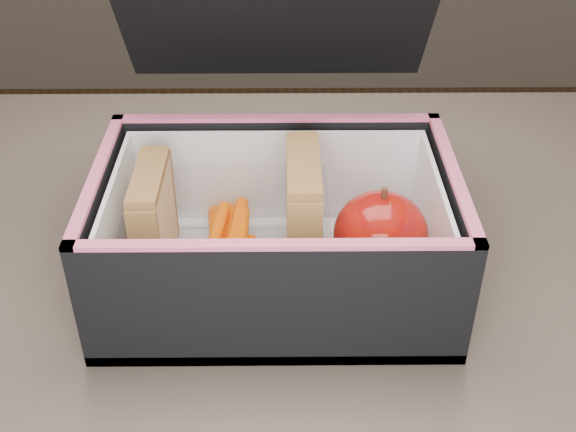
# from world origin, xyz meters

# --- Properties ---
(kitchen_table) EXTENTS (1.20, 0.80, 0.75)m
(kitchen_table) POSITION_xyz_m (0.00, 0.00, 0.66)
(kitchen_table) COLOR brown
(kitchen_table) RESTS_ON ground
(lunch_bag) EXTENTS (0.29, 0.30, 0.27)m
(lunch_bag) POSITION_xyz_m (-0.02, 0.03, 0.81)
(lunch_bag) COLOR black
(lunch_bag) RESTS_ON kitchen_table
(plastic_tub) EXTENTS (0.17, 0.12, 0.07)m
(plastic_tub) POSITION_xyz_m (-0.06, 0.03, 0.80)
(plastic_tub) COLOR white
(plastic_tub) RESTS_ON lunch_bag
(sandwich_left) EXTENTS (0.02, 0.08, 0.09)m
(sandwich_left) POSITION_xyz_m (-0.12, 0.03, 0.81)
(sandwich_left) COLOR beige
(sandwich_left) RESTS_ON plastic_tub
(sandwich_right) EXTENTS (0.03, 0.09, 0.11)m
(sandwich_right) POSITION_xyz_m (0.00, 0.03, 0.82)
(sandwich_right) COLOR beige
(sandwich_right) RESTS_ON plastic_tub
(carrot_sticks) EXTENTS (0.05, 0.16, 0.03)m
(carrot_sticks) POSITION_xyz_m (-0.06, 0.03, 0.78)
(carrot_sticks) COLOR #FF3D00
(carrot_sticks) RESTS_ON plastic_tub
(paper_napkin) EXTENTS (0.10, 0.10, 0.01)m
(paper_napkin) POSITION_xyz_m (0.07, 0.02, 0.77)
(paper_napkin) COLOR white
(paper_napkin) RESTS_ON lunch_bag
(red_apple) EXTENTS (0.09, 0.09, 0.08)m
(red_apple) POSITION_xyz_m (0.07, 0.02, 0.81)
(red_apple) COLOR maroon
(red_apple) RESTS_ON paper_napkin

